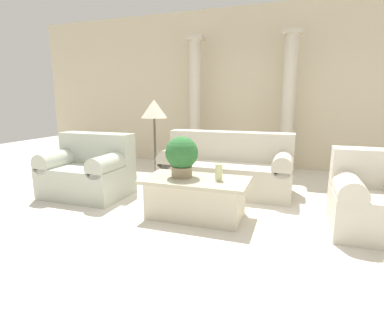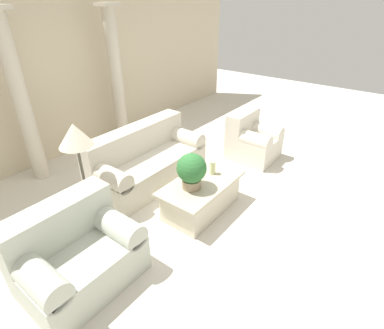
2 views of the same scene
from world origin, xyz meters
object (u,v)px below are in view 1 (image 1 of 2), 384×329
(sofa_long, at_px, (227,168))
(loveseat, at_px, (89,170))
(floor_lamp, at_px, (154,113))
(armchair, at_px, (372,198))
(coffee_table, at_px, (196,197))
(potted_plant, at_px, (182,155))

(sofa_long, relative_size, loveseat, 1.67)
(sofa_long, distance_m, floor_lamp, 1.43)
(loveseat, distance_m, floor_lamp, 1.32)
(sofa_long, relative_size, armchair, 2.26)
(coffee_table, height_order, armchair, armchair)
(potted_plant, height_order, armchair, potted_plant)
(loveseat, bearing_deg, potted_plant, -10.51)
(potted_plant, bearing_deg, armchair, 5.08)
(loveseat, bearing_deg, coffee_table, -10.27)
(sofa_long, bearing_deg, potted_plant, -104.42)
(armchair, bearing_deg, floor_lamp, 163.08)
(floor_lamp, bearing_deg, armchair, -16.92)
(loveseat, xyz_separation_m, coffee_table, (1.76, -0.32, -0.13))
(potted_plant, distance_m, armchair, 2.10)
(floor_lamp, relative_size, armchair, 1.62)
(sofa_long, height_order, armchair, sofa_long)
(sofa_long, xyz_separation_m, floor_lamp, (-1.17, -0.07, 0.82))
(coffee_table, bearing_deg, armchair, 6.40)
(potted_plant, xyz_separation_m, floor_lamp, (-0.88, 1.08, 0.44))
(loveseat, distance_m, coffee_table, 1.79)
(potted_plant, relative_size, armchair, 0.57)
(loveseat, distance_m, armchair, 3.64)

